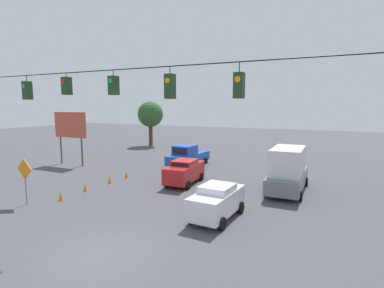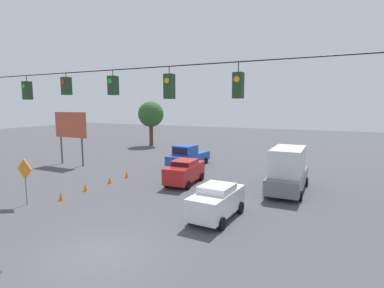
{
  "view_description": "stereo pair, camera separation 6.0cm",
  "coord_description": "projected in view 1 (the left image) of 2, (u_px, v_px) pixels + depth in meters",
  "views": [
    {
      "loc": [
        -8.3,
        8.76,
        6.01
      ],
      "look_at": [
        0.3,
        -9.3,
        3.43
      ],
      "focal_mm": 28.0,
      "sensor_mm": 36.0,
      "label": 1
    },
    {
      "loc": [
        -8.35,
        8.73,
        6.01
      ],
      "look_at": [
        0.3,
        -9.3,
        3.43
      ],
      "focal_mm": 28.0,
      "sensor_mm": 36.0,
      "label": 2
    }
  ],
  "objects": [
    {
      "name": "traffic_cone_nearest",
      "position": [
        61.0,
        196.0,
        19.02
      ],
      "size": [
        0.3,
        0.3,
        0.56
      ],
      "primitive_type": "cone",
      "color": "orange",
      "rests_on": "ground_plane"
    },
    {
      "name": "work_zone_sign",
      "position": [
        25.0,
        173.0,
        18.03
      ],
      "size": [
        1.27,
        0.06,
        2.84
      ],
      "color": "slate",
      "rests_on": "ground_plane"
    },
    {
      "name": "box_truck_grey_oncoming_far",
      "position": [
        288.0,
        170.0,
        20.93
      ],
      "size": [
        2.42,
        6.13,
        3.12
      ],
      "color": "slate",
      "rests_on": "ground_plane"
    },
    {
      "name": "sedan_red_withflow_mid",
      "position": [
        185.0,
        171.0,
        23.06
      ],
      "size": [
        2.18,
        4.47,
        1.86
      ],
      "color": "red",
      "rests_on": "ground_plane"
    },
    {
      "name": "traffic_cone_third",
      "position": [
        110.0,
        180.0,
        23.22
      ],
      "size": [
        0.3,
        0.3,
        0.56
      ],
      "primitive_type": "cone",
      "color": "orange",
      "rests_on": "ground_plane"
    },
    {
      "name": "tree_horizon_left",
      "position": [
        150.0,
        115.0,
        44.53
      ],
      "size": [
        3.79,
        3.79,
        6.63
      ],
      "color": "#4C3823",
      "rests_on": "ground_plane"
    },
    {
      "name": "traffic_cone_second",
      "position": [
        85.0,
        187.0,
        21.1
      ],
      "size": [
        0.3,
        0.3,
        0.56
      ],
      "primitive_type": "cone",
      "color": "orange",
      "rests_on": "ground_plane"
    },
    {
      "name": "ground_plane",
      "position": [
        100.0,
        255.0,
        12.15
      ],
      "size": [
        140.0,
        140.0,
        0.0
      ],
      "primitive_type": "plane",
      "color": "#47474C"
    },
    {
      "name": "roadside_billboard",
      "position": [
        70.0,
        128.0,
        30.12
      ],
      "size": [
        4.14,
        0.16,
        5.36
      ],
      "color": "#4C473D",
      "rests_on": "ground_plane"
    },
    {
      "name": "traffic_cone_fourth",
      "position": [
        126.0,
        175.0,
        25.02
      ],
      "size": [
        0.3,
        0.3,
        0.56
      ],
      "primitive_type": "cone",
      "color": "orange",
      "rests_on": "ground_plane"
    },
    {
      "name": "overhead_signal_span",
      "position": [
        115.0,
        122.0,
        12.49
      ],
      "size": [
        23.92,
        0.38,
        8.19
      ],
      "color": "#939399",
      "rests_on": "ground_plane"
    },
    {
      "name": "pickup_truck_blue_withflow_far",
      "position": [
        187.0,
        156.0,
        29.94
      ],
      "size": [
        2.62,
        5.54,
        2.12
      ],
      "color": "#234CB2",
      "rests_on": "ground_plane"
    },
    {
      "name": "sedan_white_crossing_near",
      "position": [
        217.0,
        201.0,
        16.0
      ],
      "size": [
        2.13,
        4.18,
        1.82
      ],
      "color": "silver",
      "rests_on": "ground_plane"
    }
  ]
}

